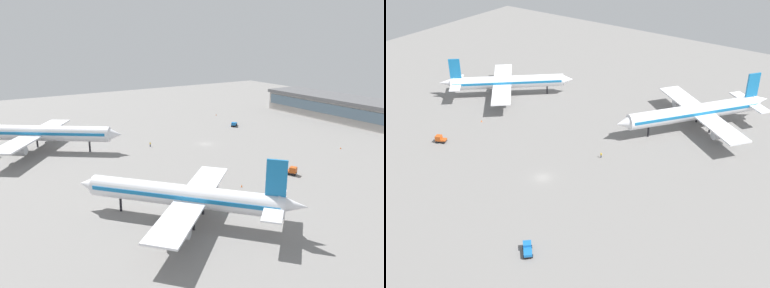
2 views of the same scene
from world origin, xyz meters
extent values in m
plane|color=gray|center=(0.00, 0.00, 0.00)|extent=(288.00, 288.00, 0.00)
cube|color=#9E9993|center=(5.84, -78.00, 4.45)|extent=(67.41, 20.05, 8.91)
cube|color=#4C6070|center=(5.84, -67.77, 5.73)|extent=(64.71, 0.30, 4.58)
cube|color=#59595B|center=(5.84, -78.00, 9.54)|extent=(70.10, 20.86, 1.53)
cylinder|color=white|center=(22.57, 52.11, 6.22)|extent=(32.06, 41.08, 5.19)
cone|color=white|center=(7.71, 31.85, 6.22)|extent=(7.04, 7.09, 4.93)
cube|color=#1972B2|center=(22.57, 52.11, 6.61)|extent=(31.03, 39.62, 0.93)
cube|color=white|center=(23.96, 54.01, 5.70)|extent=(40.57, 32.57, 0.47)
cylinder|color=#A5A8AD|center=(34.07, 46.60, 3.89)|extent=(5.92, 6.63, 2.85)
cylinder|color=#A5A8AD|center=(13.85, 61.43, 3.89)|extent=(5.92, 6.63, 2.85)
cylinder|color=black|center=(12.81, 38.81, 1.81)|extent=(0.62, 0.62, 3.63)
cylinder|color=black|center=(28.14, 52.70, 1.81)|extent=(0.62, 0.62, 3.63)
cylinder|color=black|center=(21.45, 57.61, 1.81)|extent=(0.62, 0.62, 3.63)
cylinder|color=white|center=(-46.65, 37.56, 5.58)|extent=(34.83, 31.36, 4.65)
cone|color=white|center=(-29.72, 52.41, 5.58)|extent=(6.41, 6.38, 4.42)
cone|color=white|center=(-63.58, 22.70, 6.27)|extent=(6.82, 6.63, 3.72)
cube|color=#1972B2|center=(-46.65, 37.56, 5.93)|extent=(33.62, 30.32, 0.84)
cube|color=white|center=(-48.24, 36.17, 5.11)|extent=(31.56, 34.63, 0.42)
cylinder|color=#A5A8AD|center=(-55.65, 44.61, 3.49)|extent=(5.82, 5.54, 2.56)
cylinder|color=#A5A8AD|center=(-40.82, 27.72, 3.49)|extent=(5.82, 5.54, 2.56)
cube|color=white|center=(-60.94, 25.02, 6.04)|extent=(13.44, 14.57, 0.33)
cube|color=#1972B2|center=(-60.94, 25.02, 11.62)|extent=(3.38, 3.05, 7.44)
cylinder|color=black|center=(-35.53, 47.31, 1.63)|extent=(0.56, 0.56, 3.25)
cylinder|color=black|center=(-51.64, 38.13, 1.63)|extent=(0.56, 0.56, 3.25)
cylinder|color=black|center=(-46.74, 32.54, 1.63)|extent=(0.56, 0.56, 3.25)
cube|color=black|center=(-39.13, -2.44, 0.55)|extent=(3.71, 3.10, 0.30)
cube|color=#BF4C19|center=(-39.77, -2.74, 1.50)|extent=(2.45, 2.49, 1.60)
cube|color=#3F596B|center=(-40.49, -3.09, 1.82)|extent=(0.77, 1.47, 0.90)
cube|color=#BF4C19|center=(-38.32, -2.04, 0.95)|extent=(2.09, 2.32, 0.50)
cylinder|color=black|center=(-39.73, -3.78, 0.40)|extent=(0.85, 0.62, 0.80)
cylinder|color=black|center=(-40.56, -2.07, 0.40)|extent=(0.85, 0.62, 0.80)
cylinder|color=black|center=(-37.71, -2.80, 0.40)|extent=(0.85, 0.62, 0.80)
cylinder|color=black|center=(-38.54, -1.09, 0.40)|extent=(0.85, 0.62, 0.80)
cube|color=black|center=(16.75, -26.17, 0.55)|extent=(4.41, 4.50, 0.30)
cube|color=#1966B2|center=(15.86, -25.23, 1.30)|extent=(2.62, 2.61, 1.20)
cube|color=#3F596B|center=(15.30, -24.64, 1.54)|extent=(1.21, 1.16, 0.67)
cube|color=#1966B2|center=(17.37, -26.83, 1.00)|extent=(3.17, 3.19, 0.60)
cylinder|color=black|center=(15.00, -25.71, 0.40)|extent=(0.77, 0.79, 0.80)
cylinder|color=black|center=(16.38, -24.40, 0.40)|extent=(0.77, 0.79, 0.80)
cylinder|color=black|center=(17.12, -27.94, 0.40)|extent=(0.77, 0.79, 0.80)
cylinder|color=black|center=(18.50, -26.64, 0.40)|extent=(0.77, 0.79, 0.80)
cylinder|color=#1E2338|center=(7.55, 18.77, 0.42)|extent=(0.40, 0.40, 0.85)
cylinder|color=yellow|center=(7.55, 18.77, 1.15)|extent=(0.47, 0.47, 0.60)
sphere|color=tan|center=(7.55, 18.77, 1.56)|extent=(0.22, 0.22, 0.22)
cylinder|color=yellow|center=(7.32, 18.84, 1.15)|extent=(0.10, 0.10, 0.54)
cylinder|color=yellow|center=(7.78, 18.70, 1.15)|extent=(0.10, 0.10, 0.54)
cone|color=#EA590C|center=(-30.38, -35.99, 0.30)|extent=(0.44, 0.44, 0.60)
cone|color=#EA590C|center=(-39.08, 15.29, 0.30)|extent=(0.44, 0.44, 0.60)
cone|color=#EA590C|center=(39.33, -32.78, 0.30)|extent=(0.44, 0.44, 0.60)
camera|label=1|loc=(-111.37, 76.14, 38.46)|focal=36.09mm
camera|label=2|loc=(74.18, -88.25, 75.26)|focal=45.58mm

